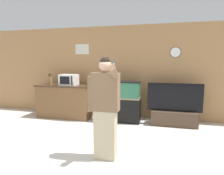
{
  "coord_description": "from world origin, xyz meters",
  "views": [
    {
      "loc": [
        1.5,
        -2.61,
        1.6
      ],
      "look_at": [
        0.42,
        1.46,
        1.05
      ],
      "focal_mm": 32.0,
      "sensor_mm": 36.0,
      "label": 1
    }
  ],
  "objects_px": {
    "microwave": "(69,80)",
    "person_standing": "(105,107)",
    "knife_block": "(50,80)",
    "tv_on_stand": "(174,113)",
    "aquarium_on_stand": "(122,101)",
    "counter_island": "(65,101)"
  },
  "relations": [
    {
      "from": "microwave",
      "to": "person_standing",
      "type": "height_order",
      "value": "person_standing"
    },
    {
      "from": "knife_block",
      "to": "person_standing",
      "type": "xyz_separation_m",
      "value": [
        2.31,
        -2.11,
        -0.19
      ]
    },
    {
      "from": "microwave",
      "to": "person_standing",
      "type": "relative_size",
      "value": 0.28
    },
    {
      "from": "tv_on_stand",
      "to": "person_standing",
      "type": "bearing_deg",
      "value": -119.16
    },
    {
      "from": "microwave",
      "to": "tv_on_stand",
      "type": "distance_m",
      "value": 2.97
    },
    {
      "from": "tv_on_stand",
      "to": "knife_block",
      "type": "bearing_deg",
      "value": -179.99
    },
    {
      "from": "knife_block",
      "to": "person_standing",
      "type": "bearing_deg",
      "value": -42.34
    },
    {
      "from": "knife_block",
      "to": "tv_on_stand",
      "type": "bearing_deg",
      "value": 0.01
    },
    {
      "from": "tv_on_stand",
      "to": "aquarium_on_stand",
      "type": "bearing_deg",
      "value": -179.34
    },
    {
      "from": "person_standing",
      "to": "microwave",
      "type": "bearing_deg",
      "value": 129.04
    },
    {
      "from": "microwave",
      "to": "tv_on_stand",
      "type": "bearing_deg",
      "value": 0.54
    },
    {
      "from": "microwave",
      "to": "aquarium_on_stand",
      "type": "distance_m",
      "value": 1.62
    },
    {
      "from": "counter_island",
      "to": "aquarium_on_stand",
      "type": "relative_size",
      "value": 1.46
    },
    {
      "from": "counter_island",
      "to": "knife_block",
      "type": "bearing_deg",
      "value": -178.88
    },
    {
      "from": "knife_block",
      "to": "aquarium_on_stand",
      "type": "relative_size",
      "value": 0.31
    },
    {
      "from": "aquarium_on_stand",
      "to": "person_standing",
      "type": "bearing_deg",
      "value": -85.72
    },
    {
      "from": "tv_on_stand",
      "to": "person_standing",
      "type": "height_order",
      "value": "person_standing"
    },
    {
      "from": "knife_block",
      "to": "tv_on_stand",
      "type": "relative_size",
      "value": 0.25
    },
    {
      "from": "counter_island",
      "to": "microwave",
      "type": "height_order",
      "value": "microwave"
    },
    {
      "from": "aquarium_on_stand",
      "to": "tv_on_stand",
      "type": "relative_size",
      "value": 0.81
    },
    {
      "from": "knife_block",
      "to": "aquarium_on_stand",
      "type": "xyz_separation_m",
      "value": [
        2.16,
        -0.01,
        -0.52
      ]
    },
    {
      "from": "person_standing",
      "to": "aquarium_on_stand",
      "type": "bearing_deg",
      "value": 94.28
    }
  ]
}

